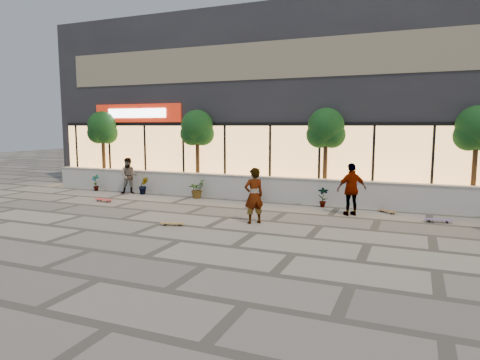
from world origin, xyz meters
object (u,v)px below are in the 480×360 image
at_px(tree_midwest, 197,130).
at_px(skateboard_right_far, 438,220).
at_px(tree_mideast, 326,130).
at_px(skateboard_center, 172,223).
at_px(tree_east, 477,131).
at_px(skateboard_right_near, 387,211).
at_px(skater_right_near, 352,189).
at_px(skater_center, 254,196).
at_px(skater_left, 129,176).
at_px(skateboard_left, 104,200).
at_px(tree_west, 103,129).

bearing_deg(tree_midwest, skateboard_right_far, -13.52).
bearing_deg(skateboard_right_far, tree_mideast, 144.41).
height_order(tree_midwest, skateboard_center, tree_midwest).
relative_size(tree_midwest, tree_mideast, 1.00).
bearing_deg(tree_east, tree_midwest, 180.00).
distance_m(skateboard_right_near, skateboard_right_far, 1.92).
bearing_deg(tree_midwest, skater_right_near, -17.89).
height_order(tree_mideast, skater_center, tree_mideast).
bearing_deg(skater_left, skateboard_right_far, -34.56).
height_order(tree_mideast, skater_right_near, tree_mideast).
bearing_deg(skateboard_left, skateboard_center, -23.20).
distance_m(tree_midwest, tree_mideast, 6.00).
bearing_deg(tree_west, tree_mideast, 0.00).
height_order(tree_midwest, skateboard_right_near, tree_midwest).
xyz_separation_m(skateboard_center, skateboard_right_far, (7.89, 3.76, 0.01)).
xyz_separation_m(tree_east, skater_left, (-14.38, -1.40, -2.14)).
distance_m(tree_mideast, skater_left, 9.24).
bearing_deg(skateboard_center, skateboard_right_far, 9.42).
height_order(skater_center, skater_right_near, skater_right_near).
xyz_separation_m(tree_west, tree_midwest, (5.50, 0.00, 0.00)).
bearing_deg(skater_right_near, skater_left, -38.83).
relative_size(skater_center, skateboard_right_far, 2.06).
bearing_deg(skater_right_near, skateboard_right_near, -175.75).
xyz_separation_m(tree_midwest, skateboard_right_near, (8.61, -1.50, -2.91)).
bearing_deg(skateboard_right_far, tree_west, 165.55).
xyz_separation_m(skater_right_near, skateboard_right_far, (2.83, -0.07, -0.85)).
height_order(skater_center, skater_left, skater_center).
bearing_deg(skateboard_left, skateboard_right_far, 9.88).
height_order(tree_west, skater_center, tree_west).
xyz_separation_m(tree_west, tree_mideast, (11.50, 0.00, 0.00)).
relative_size(skateboard_left, skateboard_right_near, 1.22).
bearing_deg(tree_east, tree_mideast, 180.00).
bearing_deg(skateboard_right_near, skater_right_near, -107.71).
distance_m(skateboard_left, skateboard_right_near, 11.39).
bearing_deg(skateboard_center, tree_east, 18.28).
bearing_deg(skater_center, skateboard_left, -54.77).
bearing_deg(skater_left, skateboard_right_near, -30.41).
bearing_deg(skater_center, tree_east, 171.36).
bearing_deg(skateboard_right_far, tree_east, 57.98).
bearing_deg(tree_mideast, skateboard_center, -120.21).
distance_m(skateboard_left, skateboard_right_far, 12.91).
relative_size(tree_mideast, tree_east, 1.00).
height_order(skateboard_center, skateboard_right_near, skateboard_center).
bearing_deg(skater_center, tree_mideast, -149.49).
distance_m(skater_left, skateboard_right_far, 13.22).
relative_size(tree_east, skateboard_right_near, 5.40).
bearing_deg(skateboard_right_far, skateboard_center, -160.11).
bearing_deg(skater_left, tree_west, 121.94).
height_order(skater_right_near, skateboard_right_far, skater_right_near).
relative_size(skater_right_near, skateboard_center, 2.38).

